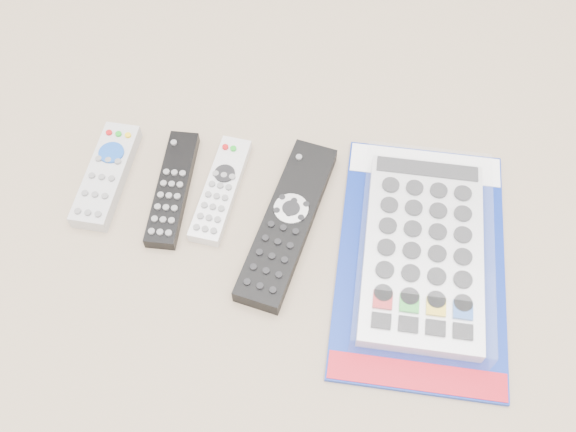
# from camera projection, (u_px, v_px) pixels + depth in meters

# --- Properties ---
(remote_small_grey) EXTENTS (0.06, 0.17, 0.03)m
(remote_small_grey) POSITION_uv_depth(u_px,v_px,m) (106.00, 175.00, 0.90)
(remote_small_grey) COLOR #A8A7AA
(remote_small_grey) RESTS_ON ground
(remote_slim_black) EXTENTS (0.05, 0.18, 0.02)m
(remote_slim_black) POSITION_uv_depth(u_px,v_px,m) (173.00, 189.00, 0.89)
(remote_slim_black) COLOR black
(remote_slim_black) RESTS_ON ground
(remote_silver_dvd) EXTENTS (0.06, 0.17, 0.02)m
(remote_silver_dvd) POSITION_uv_depth(u_px,v_px,m) (221.00, 190.00, 0.89)
(remote_silver_dvd) COLOR silver
(remote_silver_dvd) RESTS_ON ground
(remote_large_black) EXTENTS (0.11, 0.26, 0.03)m
(remote_large_black) POSITION_uv_depth(u_px,v_px,m) (288.00, 222.00, 0.86)
(remote_large_black) COLOR black
(remote_large_black) RESTS_ON ground
(jumbo_remote_packaged) EXTENTS (0.22, 0.36, 0.05)m
(jumbo_remote_packaged) POSITION_uv_depth(u_px,v_px,m) (423.00, 249.00, 0.83)
(jumbo_remote_packaged) COLOR navy
(jumbo_remote_packaged) RESTS_ON ground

